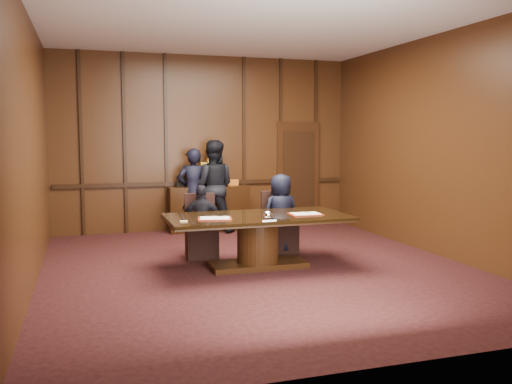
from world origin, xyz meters
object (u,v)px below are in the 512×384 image
sideboard (209,207)px  signatory_right (281,214)px  signatory_left (202,222)px  witness_right (213,186)px  witness_left (193,191)px  conference_table (258,233)px

sideboard → signatory_right: sideboard is taller
sideboard → signatory_left: size_ratio=1.39×
signatory_left → witness_right: (0.69, 2.23, 0.33)m
signatory_right → witness_left: size_ratio=0.78×
sideboard → signatory_right: bearing=-74.6°
witness_left → signatory_left: bearing=85.7°
conference_table → signatory_left: bearing=129.1°
signatory_right → witness_left: (-1.01, 2.23, 0.18)m
signatory_right → witness_left: bearing=-72.2°
sideboard → witness_left: bearing=-155.5°
signatory_left → witness_left: 2.27m
conference_table → witness_right: bearing=89.3°
witness_left → witness_right: witness_right is taller
conference_table → witness_left: witness_left is taller
conference_table → witness_right: witness_right is taller
witness_right → signatory_left: bearing=91.1°
conference_table → signatory_right: size_ratio=2.02×
sideboard → witness_right: witness_right is taller
sideboard → conference_table: 3.19m
signatory_left → signatory_right: bearing=-166.3°
signatory_left → witness_left: witness_left is taller
sideboard → signatory_left: 2.48m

